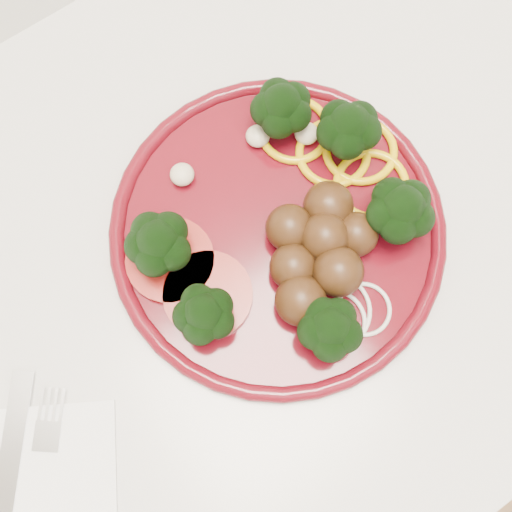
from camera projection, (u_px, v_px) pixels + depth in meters
counter at (258, 318)px, 1.00m from camera, size 2.40×0.60×0.90m
plate at (286, 230)px, 0.55m from camera, size 0.30×0.30×0.07m
napkin at (16, 511)px, 0.51m from camera, size 0.22×0.22×0.00m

